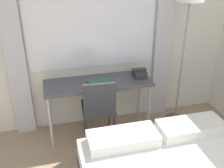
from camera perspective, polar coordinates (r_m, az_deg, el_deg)
The scene contains 6 objects.
wall_back_with_window at distance 3.41m, azimuth -3.10°, elevation 12.06°, with size 4.63×0.13×2.70m.
desk at distance 3.35m, azimuth -3.02°, elevation -0.53°, with size 1.36×0.47×0.75m.
desk_chair at distance 3.21m, azimuth -2.91°, elevation -4.95°, with size 0.43×0.43×0.90m.
standing_lamp at distance 3.41m, azimuth 16.51°, elevation 16.57°, with size 0.34×0.34×1.96m.
telephone at distance 3.44m, azimuth 5.97°, elevation 2.33°, with size 0.17×0.19×0.11m.
book at distance 3.29m, azimuth -3.06°, elevation 0.54°, with size 0.28×0.24×0.02m.
Camera 1 is at (-0.66, -0.14, 2.20)m, focal length 42.00 mm.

